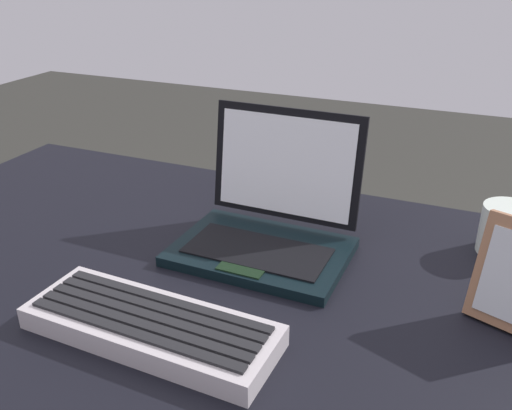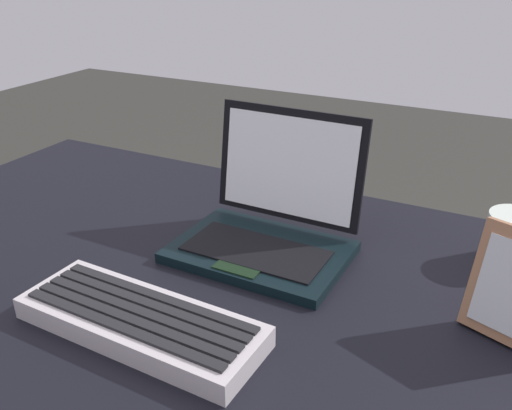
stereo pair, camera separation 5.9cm
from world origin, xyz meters
The scene contains 4 objects.
desk centered at (0.00, 0.00, 0.67)m, with size 1.32×0.78×0.75m.
laptop_front centered at (0.08, 0.10, 0.80)m, with size 0.29×0.23×0.22m.
external_keyboard centered at (0.02, -0.18, 0.77)m, with size 0.35×0.13×0.04m.
coffee_mug centered at (0.45, 0.24, 0.80)m, with size 0.13×0.09×0.08m.
Camera 1 is at (0.38, -0.68, 1.23)m, focal length 39.16 mm.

